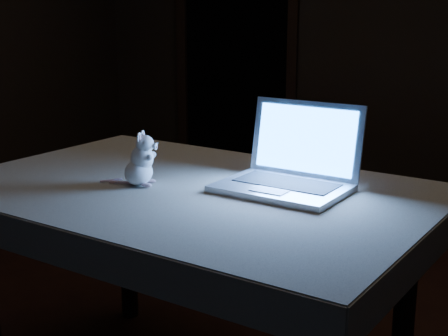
% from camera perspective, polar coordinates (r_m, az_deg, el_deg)
% --- Properties ---
extents(floor, '(5.00, 5.00, 0.00)m').
position_cam_1_polar(floor, '(3.08, 3.26, -13.84)').
color(floor, black).
rests_on(floor, ground).
extents(back_wall, '(4.50, 0.04, 2.60)m').
position_cam_1_polar(back_wall, '(5.16, 12.84, 12.14)').
color(back_wall, black).
rests_on(back_wall, ground).
extents(doorway, '(1.06, 0.36, 2.13)m').
position_cam_1_polar(doorway, '(5.46, 1.10, 10.10)').
color(doorway, black).
rests_on(doorway, back_wall).
extents(table, '(1.71, 1.28, 0.82)m').
position_cam_1_polar(table, '(2.40, -2.90, -11.36)').
color(table, black).
rests_on(table, floor).
extents(tablecloth, '(1.72, 1.20, 0.11)m').
position_cam_1_polar(tablecloth, '(2.31, -4.37, -2.74)').
color(tablecloth, '#BDB39D').
rests_on(tablecloth, table).
extents(laptop, '(0.49, 0.45, 0.29)m').
position_cam_1_polar(laptop, '(2.16, 5.16, 1.60)').
color(laptop, silver).
rests_on(laptop, tablecloth).
extents(plush_mouse, '(0.15, 0.15, 0.19)m').
position_cam_1_polar(plush_mouse, '(2.26, -7.55, 0.81)').
color(plush_mouse, white).
rests_on(plush_mouse, tablecloth).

